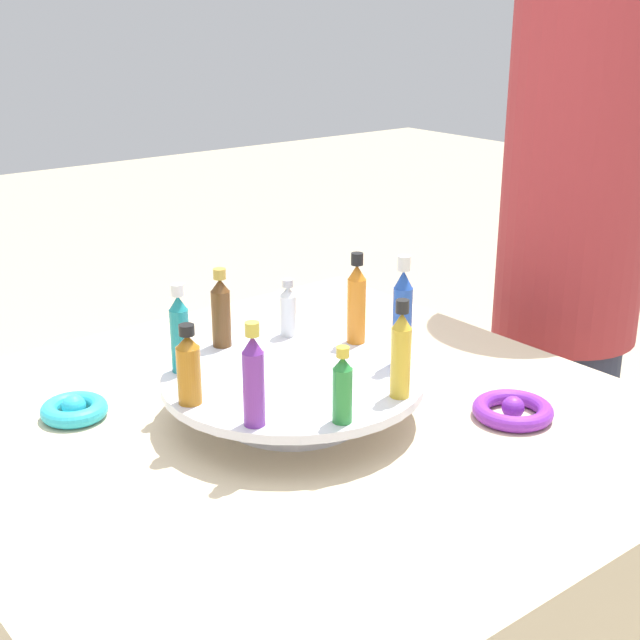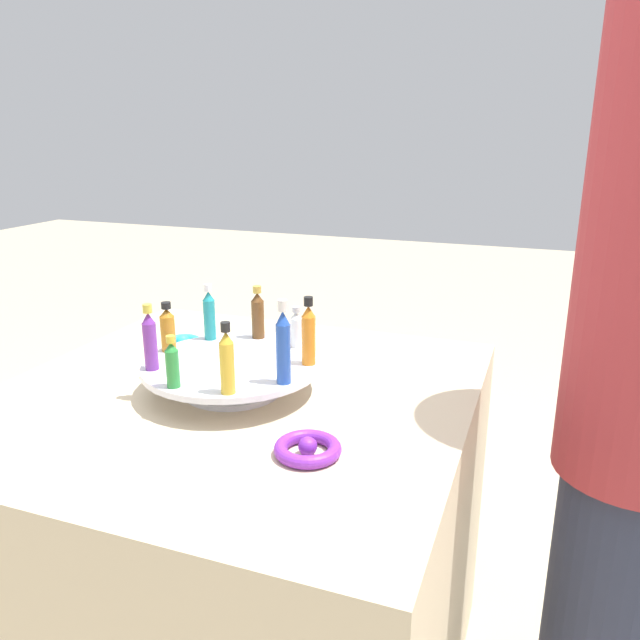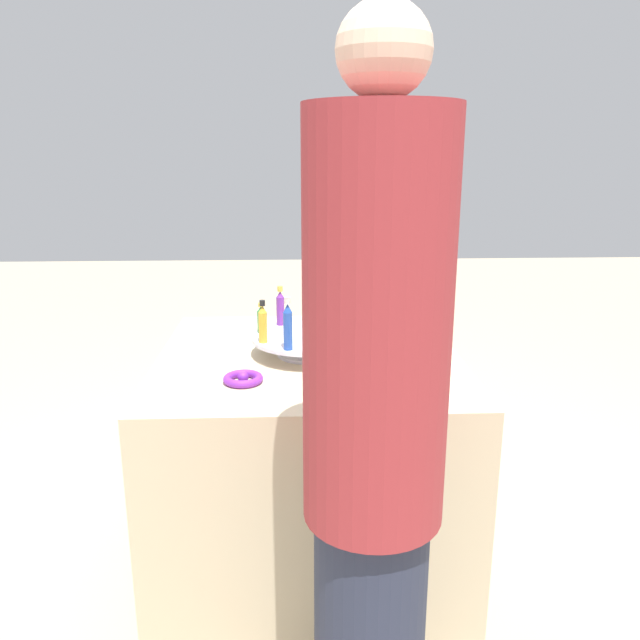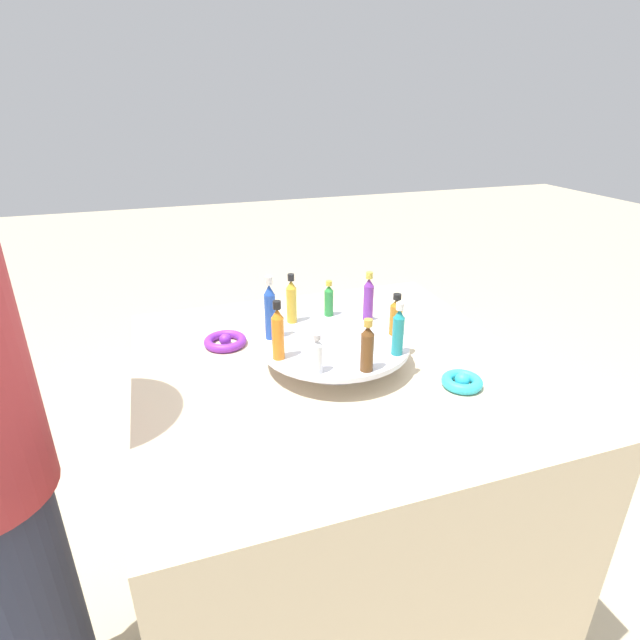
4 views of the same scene
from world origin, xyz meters
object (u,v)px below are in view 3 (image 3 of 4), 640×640
object	(u,v)px
bottle_purple	(280,307)
bottle_blue	(288,326)
bottle_clear	(352,330)
bottle_green	(261,319)
bottle_orange	(324,329)
ribbon_bow_teal	(360,329)
display_stand	(309,341)
bottle_amber	(311,308)
bottle_teal	(340,308)
bottle_gold	(263,323)
bottle_brown	(357,317)
person_figure	(374,449)
ribbon_bow_purple	(243,379)

from	to	relation	value
bottle_purple	bottle_blue	bearing A→B (deg)	95.78
bottle_clear	bottle_green	bearing A→B (deg)	-24.22
bottle_green	bottle_orange	size ratio (longest dim) A/B	0.71
bottle_clear	bottle_purple	xyz separation A→B (m)	(0.21, -0.20, 0.02)
bottle_orange	ribbon_bow_teal	size ratio (longest dim) A/B	1.49
display_stand	bottle_orange	world-z (taller)	bottle_orange
bottle_amber	bottle_green	world-z (taller)	bottle_amber
bottle_green	bottle_teal	bearing A→B (deg)	-164.22
bottle_green	bottle_gold	bearing A→B (deg)	95.78
bottle_amber	bottle_purple	world-z (taller)	bottle_purple
bottle_orange	bottle_purple	bearing A→B (deg)	-64.22
bottle_brown	person_figure	xyz separation A→B (m)	(0.04, 0.74, -0.06)
bottle_amber	bottle_green	xyz separation A→B (m)	(0.15, 0.11, -0.00)
display_stand	bottle_gold	xyz separation A→B (m)	(0.13, 0.06, 0.08)
bottle_blue	bottle_brown	bearing A→B (deg)	-144.22
bottle_green	bottle_blue	xyz separation A→B (m)	(-0.08, 0.17, 0.03)
bottle_teal	ribbon_bow_teal	size ratio (longest dim) A/B	1.35
bottle_clear	bottle_blue	bearing A→B (deg)	15.78
ribbon_bow_teal	bottle_green	bearing A→B (deg)	30.45
ribbon_bow_teal	display_stand	bearing A→B (deg)	51.46
ribbon_bow_purple	bottle_gold	bearing A→B (deg)	-106.29
display_stand	bottle_teal	xyz separation A→B (m)	(-0.10, -0.11, 0.07)
bottle_brown	bottle_purple	size ratio (longest dim) A/B	0.90
bottle_clear	ribbon_bow_purple	size ratio (longest dim) A/B	0.79
bottle_clear	person_figure	world-z (taller)	person_figure
bottle_gold	ribbon_bow_purple	bearing A→B (deg)	73.71
bottle_orange	ribbon_bow_teal	world-z (taller)	bottle_orange
ribbon_bow_purple	ribbon_bow_teal	xyz separation A→B (m)	(-0.36, -0.45, 0.00)
bottle_brown	bottle_gold	xyz separation A→B (m)	(0.28, 0.08, 0.01)
bottle_purple	bottle_gold	bearing A→B (deg)	75.78
display_stand	bottle_gold	world-z (taller)	bottle_gold
display_stand	ribbon_bow_purple	distance (m)	0.29
bottle_gold	person_figure	xyz separation A→B (m)	(-0.24, 0.66, -0.07)
bottle_blue	ribbon_bow_teal	distance (m)	0.45
display_stand	bottle_teal	size ratio (longest dim) A/B	2.87
display_stand	bottle_green	bearing A→B (deg)	-14.22
bottle_amber	ribbon_bow_purple	size ratio (longest dim) A/B	0.94
ribbon_bow_teal	person_figure	xyz separation A→B (m)	(0.08, 0.95, 0.04)
person_figure	bottle_teal	bearing A→B (deg)	-8.14
bottle_green	ribbon_bow_teal	distance (m)	0.39
display_stand	bottle_purple	distance (m)	0.17
bottle_green	bottle_clear	bearing A→B (deg)	155.78
bottle_clear	person_figure	distance (m)	0.64
bottle_clear	bottle_brown	distance (m)	0.10
bottle_gold	ribbon_bow_teal	distance (m)	0.44
bottle_purple	ribbon_bow_purple	world-z (taller)	bottle_purple
bottle_amber	bottle_purple	size ratio (longest dim) A/B	0.80
bottle_clear	bottle_purple	bearing A→B (deg)	-44.22
bottle_blue	person_figure	world-z (taller)	person_figure
display_stand	person_figure	world-z (taller)	person_figure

